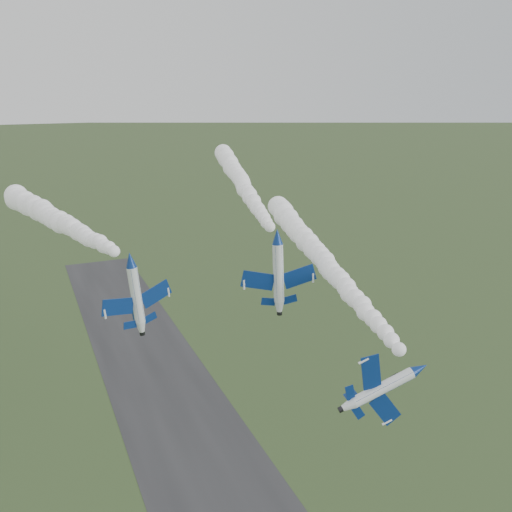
{
  "coord_description": "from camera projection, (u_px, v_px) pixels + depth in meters",
  "views": [
    {
      "loc": [
        -25.48,
        -58.81,
        66.68
      ],
      "look_at": [
        6.36,
        16.36,
        41.84
      ],
      "focal_mm": 40.0,
      "sensor_mm": 36.0,
      "label": 1
    }
  ],
  "objects": [
    {
      "name": "jet_pair_left",
      "position": [
        131.0,
        260.0,
        81.19
      ],
      "size": [
        11.15,
        13.08,
        3.31
      ],
      "rotation": [
        0.0,
        -0.09,
        0.25
      ],
      "color": "white"
    },
    {
      "name": "jet_lead",
      "position": [
        420.0,
        369.0,
        65.99
      ],
      "size": [
        4.77,
        11.69,
        8.94
      ],
      "rotation": [
        0.0,
        1.18,
        -0.16
      ],
      "color": "white"
    },
    {
      "name": "jet_pair_right",
      "position": [
        278.0,
        236.0,
        88.05
      ],
      "size": [
        12.18,
        14.28,
        3.56
      ],
      "rotation": [
        0.0,
        -0.04,
        -0.22
      ],
      "color": "white"
    },
    {
      "name": "smoke_trail_jet_pair_left",
      "position": [
        56.0,
        219.0,
        102.76
      ],
      "size": [
        17.42,
        50.82,
        4.77
      ],
      "primitive_type": null,
      "rotation": [
        0.0,
        0.0,
        0.25
      ],
      "color": "white"
    },
    {
      "name": "runway",
      "position": [
        197.0,
        453.0,
        107.15
      ],
      "size": [
        24.0,
        260.0,
        0.04
      ],
      "primitive_type": "cube",
      "color": "#2A2A2C",
      "rests_on": "ground"
    },
    {
      "name": "smoke_trail_jet_lead",
      "position": [
        322.0,
        259.0,
        97.35
      ],
      "size": [
        14.66,
        63.16,
        4.53
      ],
      "primitive_type": null,
      "rotation": [
        0.0,
        0.0,
        -0.16
      ],
      "color": "white"
    },
    {
      "name": "smoke_trail_jet_pair_right",
      "position": [
        241.0,
        182.0,
        124.17
      ],
      "size": [
        19.78,
        69.02,
        4.59
      ],
      "primitive_type": null,
      "rotation": [
        0.0,
        0.0,
        -0.22
      ],
      "color": "white"
    }
  ]
}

